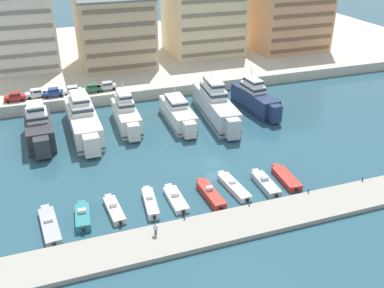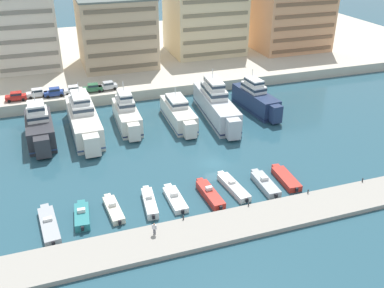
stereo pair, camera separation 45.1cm
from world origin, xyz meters
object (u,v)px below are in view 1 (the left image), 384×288
at_px(yacht_ivory_left, 83,119).
at_px(car_white_center_left, 72,90).
at_px(yacht_silver_center, 215,104).
at_px(yacht_navy_center_right, 255,99).
at_px(motorboat_white_center, 176,199).
at_px(motorboat_red_center_right, 210,194).
at_px(yacht_ivory_center_left, 178,113).
at_px(motorboat_cream_mid_left, 114,209).
at_px(car_white_left, 36,93).
at_px(yacht_ivory_mid_left, 126,114).
at_px(car_blue_mid_left, 53,92).
at_px(motorboat_grey_right, 265,183).
at_px(car_silver_center_right, 107,86).
at_px(yacht_charcoal_far_left, 39,128).
at_px(motorboat_teal_left, 83,216).
at_px(car_red_far_left, 15,96).
at_px(motorboat_grey_far_left, 50,225).
at_px(pedestrian_near_edge, 155,228).
at_px(motorboat_white_mid_right, 234,186).
at_px(motorboat_red_far_right, 286,178).

bearing_deg(yacht_ivory_left, car_white_center_left, 91.82).
distance_m(yacht_silver_center, yacht_navy_center_right, 9.16).
bearing_deg(motorboat_white_center, motorboat_red_center_right, -8.48).
height_order(yacht_ivory_center_left, motorboat_cream_mid_left, yacht_ivory_center_left).
bearing_deg(car_white_left, yacht_ivory_mid_left, -43.46).
bearing_deg(yacht_ivory_left, car_blue_mid_left, 106.81).
distance_m(yacht_navy_center_right, motorboat_grey_right, 29.06).
distance_m(motorboat_grey_right, car_silver_center_right, 45.59).
distance_m(yacht_charcoal_far_left, car_white_left, 16.37).
height_order(motorboat_teal_left, car_red_far_left, car_red_far_left).
xyz_separation_m(motorboat_teal_left, car_red_far_left, (-8.57, 41.44, 2.76)).
bearing_deg(motorboat_teal_left, car_red_far_left, 101.69).
bearing_deg(car_red_far_left, yacht_ivory_mid_left, -35.81).
bearing_deg(yacht_navy_center_right, motorboat_grey_right, -113.53).
xyz_separation_m(yacht_ivory_mid_left, yacht_navy_center_right, (26.66, -1.18, 0.10)).
distance_m(motorboat_grey_far_left, motorboat_teal_left, 4.24).
xyz_separation_m(motorboat_grey_far_left, motorboat_cream_mid_left, (8.41, 0.60, 0.01)).
relative_size(yacht_charcoal_far_left, car_red_far_left, 3.71).
bearing_deg(car_red_far_left, motorboat_teal_left, -78.31).
bearing_deg(pedestrian_near_edge, motorboat_white_mid_right, 26.92).
distance_m(motorboat_white_mid_right, motorboat_grey_right, 4.83).
xyz_separation_m(motorboat_grey_far_left, pedestrian_near_edge, (12.33, -6.52, 1.21)).
bearing_deg(yacht_ivory_mid_left, motorboat_grey_right, -61.49).
height_order(car_blue_mid_left, car_silver_center_right, same).
xyz_separation_m(motorboat_white_center, motorboat_red_center_right, (4.96, -0.74, 0.16)).
distance_m(motorboat_white_center, car_silver_center_right, 41.93).
xyz_separation_m(yacht_ivory_left, car_blue_mid_left, (-4.38, 14.49, 0.70)).
distance_m(yacht_ivory_mid_left, motorboat_cream_mid_left, 27.74).
height_order(yacht_ivory_left, motorboat_grey_far_left, yacht_ivory_left).
bearing_deg(motorboat_red_far_right, motorboat_grey_right, -173.29).
xyz_separation_m(yacht_charcoal_far_left, car_white_left, (-0.07, 16.35, 0.80)).
bearing_deg(car_white_left, yacht_ivory_left, -62.62).
bearing_deg(motorboat_white_mid_right, yacht_ivory_mid_left, 110.99).
height_order(motorboat_white_center, car_silver_center_right, car_silver_center_right).
height_order(yacht_silver_center, car_white_left, yacht_silver_center).
relative_size(motorboat_grey_right, car_blue_mid_left, 1.80).
bearing_deg(pedestrian_near_edge, motorboat_grey_far_left, 152.12).
height_order(yacht_ivory_mid_left, motorboat_white_center, yacht_ivory_mid_left).
height_order(motorboat_grey_right, car_white_left, car_white_left).
relative_size(motorboat_grey_far_left, car_silver_center_right, 2.07).
height_order(yacht_navy_center_right, car_white_center_left, yacht_navy_center_right).
bearing_deg(car_white_center_left, yacht_silver_center, -32.00).
distance_m(yacht_navy_center_right, motorboat_cream_mid_left, 42.48).
xyz_separation_m(yacht_ivory_mid_left, car_red_far_left, (-19.99, 14.42, 0.93)).
xyz_separation_m(car_red_far_left, car_blue_mid_left, (7.53, 0.03, 0.00)).
xyz_separation_m(yacht_navy_center_right, car_silver_center_right, (-27.87, 15.91, 0.83)).
bearing_deg(yacht_silver_center, motorboat_red_far_right, -87.09).
xyz_separation_m(motorboat_white_mid_right, motorboat_grey_right, (4.76, -0.85, 0.06)).
relative_size(motorboat_teal_left, motorboat_white_center, 0.87).
bearing_deg(motorboat_grey_far_left, yacht_ivory_left, 74.51).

